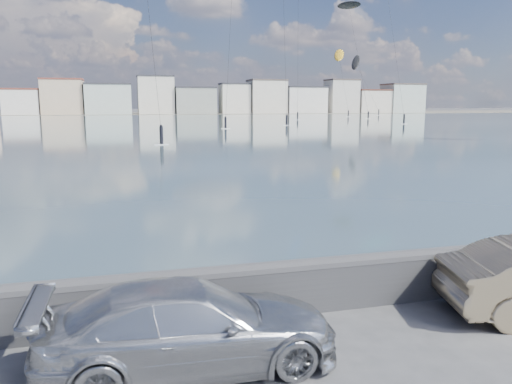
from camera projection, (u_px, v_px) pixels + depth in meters
bay_water at (131, 125)px, 93.89m from camera, size 500.00×177.00×0.00m
far_shore_strip at (126, 113)px, 197.08m from camera, size 500.00×60.00×0.00m
seawall at (222, 291)px, 9.34m from camera, size 400.00×0.36×1.08m
far_buildings at (129, 98)px, 183.04m from camera, size 240.79×13.26×14.60m
car_silver at (190, 326)px, 7.68m from camera, size 4.65×1.92×1.34m
kitesurfer_0 at (349, 6)px, 133.63m from camera, size 4.75×16.43×31.40m
kitesurfer_1 at (339, 56)px, 155.06m from camera, size 7.01×16.65×21.71m
kitesurfer_17 at (356, 63)px, 175.83m from camera, size 7.32×19.49×21.95m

